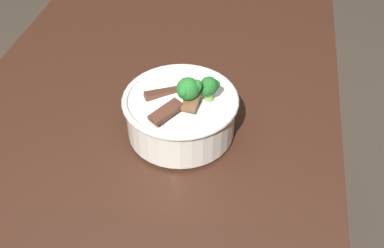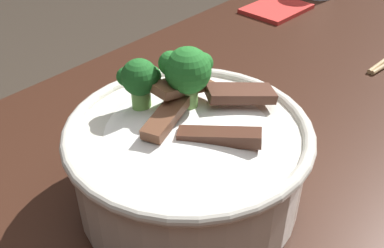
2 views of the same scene
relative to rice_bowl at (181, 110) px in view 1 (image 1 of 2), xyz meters
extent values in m
cube|color=#381E14|center=(0.07, -0.08, -0.09)|extent=(1.58, 0.80, 0.06)
cube|color=#381E14|center=(-0.63, -0.40, -0.49)|extent=(0.09, 0.09, 0.75)
cube|color=#381E14|center=(-0.63, 0.23, -0.49)|extent=(0.09, 0.09, 0.75)
cylinder|color=silver|center=(0.00, 0.00, -0.06)|extent=(0.10, 0.10, 0.01)
cylinder|color=silver|center=(0.00, 0.00, -0.01)|extent=(0.21, 0.21, 0.08)
torus|color=silver|center=(0.00, 0.00, 0.03)|extent=(0.22, 0.22, 0.01)
ellipsoid|color=white|center=(0.00, 0.00, 0.01)|extent=(0.19, 0.19, 0.04)
cube|color=brown|center=(-0.01, 0.01, 0.04)|extent=(0.07, 0.04, 0.02)
cube|color=brown|center=(0.02, 0.03, 0.05)|extent=(0.06, 0.03, 0.02)
cube|color=#4C2B1E|center=(0.06, -0.01, 0.04)|extent=(0.07, 0.06, 0.02)
cube|color=#4C2B1E|center=(0.00, -0.04, 0.04)|extent=(0.05, 0.07, 0.02)
cylinder|color=#7AB256|center=(0.02, 0.02, 0.04)|extent=(0.02, 0.02, 0.03)
sphere|color=#237028|center=(0.02, 0.02, 0.07)|extent=(0.04, 0.04, 0.04)
sphere|color=#237028|center=(0.03, 0.01, 0.07)|extent=(0.02, 0.02, 0.02)
sphere|color=#237028|center=(0.01, 0.03, 0.07)|extent=(0.02, 0.02, 0.02)
cylinder|color=#6BA84C|center=(-0.01, 0.05, 0.04)|extent=(0.02, 0.02, 0.02)
sphere|color=#1E6023|center=(-0.01, 0.05, 0.06)|extent=(0.03, 0.03, 0.03)
sphere|color=#1E6023|center=(0.01, 0.05, 0.06)|extent=(0.02, 0.02, 0.02)
sphere|color=#1E6023|center=(-0.01, 0.06, 0.06)|extent=(0.02, 0.02, 0.02)
camera|label=1|loc=(0.66, 0.15, 0.58)|focal=43.30mm
camera|label=2|loc=(-0.23, -0.21, 0.25)|focal=40.52mm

